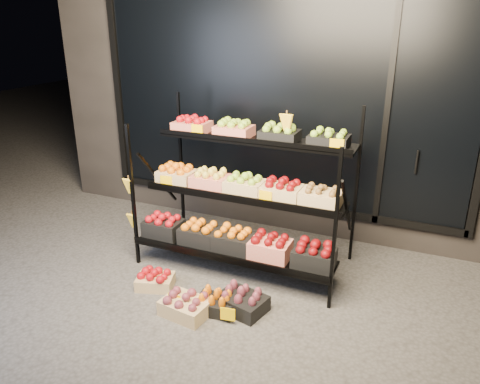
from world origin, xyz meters
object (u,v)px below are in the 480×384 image
at_px(display_rack, 242,194).
at_px(floor_crate_left, 155,279).
at_px(floor_crate_midleft, 216,302).
at_px(floor_crate_midright, 186,305).

bearing_deg(display_rack, floor_crate_left, -128.18).
relative_size(floor_crate_left, floor_crate_midleft, 1.09).
xyz_separation_m(display_rack, floor_crate_left, (-0.59, -0.75, -0.70)).
distance_m(display_rack, floor_crate_midleft, 1.12).
xyz_separation_m(display_rack, floor_crate_midleft, (0.12, -0.87, -0.70)).
height_order(display_rack, floor_crate_midleft, display_rack).
xyz_separation_m(floor_crate_left, floor_crate_midleft, (0.71, -0.11, 0.00)).
bearing_deg(floor_crate_midright, display_rack, 92.24).
bearing_deg(floor_crate_midright, floor_crate_midleft, 42.60).
relative_size(display_rack, floor_crate_left, 5.43).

